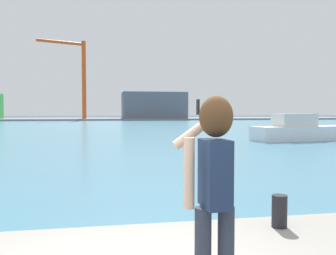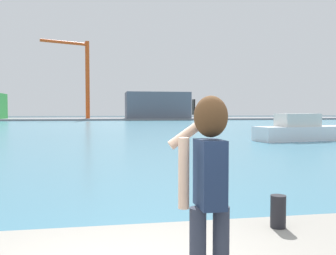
{
  "view_description": "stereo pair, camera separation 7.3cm",
  "coord_description": "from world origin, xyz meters",
  "px_view_note": "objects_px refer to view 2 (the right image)",
  "views": [
    {
      "loc": [
        -0.19,
        -3.16,
        2.31
      ],
      "look_at": [
        1.15,
        4.03,
        1.98
      ],
      "focal_mm": 39.24,
      "sensor_mm": 36.0,
      "label": 1
    },
    {
      "loc": [
        -0.12,
        -3.17,
        2.31
      ],
      "look_at": [
        1.15,
        4.03,
        1.98
      ],
      "focal_mm": 39.24,
      "sensor_mm": 36.0,
      "label": 2
    }
  ],
  "objects_px": {
    "harbor_bollard": "(278,211)",
    "boat_moored": "(307,131)",
    "port_crane": "(82,72)",
    "person_photographer": "(208,178)",
    "warehouse_right": "(157,105)"
  },
  "relations": [
    {
      "from": "harbor_bollard",
      "to": "warehouse_right",
      "type": "bearing_deg",
      "value": 82.81
    },
    {
      "from": "warehouse_right",
      "to": "harbor_bollard",
      "type": "bearing_deg",
      "value": -97.19
    },
    {
      "from": "harbor_bollard",
      "to": "port_crane",
      "type": "height_order",
      "value": "port_crane"
    },
    {
      "from": "person_photographer",
      "to": "harbor_bollard",
      "type": "xyz_separation_m",
      "value": [
        1.52,
        1.77,
        -0.84
      ]
    },
    {
      "from": "boat_moored",
      "to": "warehouse_right",
      "type": "xyz_separation_m",
      "value": [
        -2.19,
        65.26,
        2.88
      ]
    },
    {
      "from": "harbor_bollard",
      "to": "boat_moored",
      "type": "xyz_separation_m",
      "value": [
        13.12,
        21.31,
        -0.16
      ]
    },
    {
      "from": "person_photographer",
      "to": "harbor_bollard",
      "type": "height_order",
      "value": "person_photographer"
    },
    {
      "from": "person_photographer",
      "to": "port_crane",
      "type": "relative_size",
      "value": 0.09
    },
    {
      "from": "warehouse_right",
      "to": "port_crane",
      "type": "height_order",
      "value": "port_crane"
    },
    {
      "from": "person_photographer",
      "to": "boat_moored",
      "type": "distance_m",
      "value": 27.35
    },
    {
      "from": "port_crane",
      "to": "person_photographer",
      "type": "bearing_deg",
      "value": -86.25
    },
    {
      "from": "person_photographer",
      "to": "boat_moored",
      "type": "relative_size",
      "value": 0.19
    },
    {
      "from": "boat_moored",
      "to": "port_crane",
      "type": "bearing_deg",
      "value": 99.24
    },
    {
      "from": "warehouse_right",
      "to": "port_crane",
      "type": "distance_m",
      "value": 19.87
    },
    {
      "from": "warehouse_right",
      "to": "port_crane",
      "type": "bearing_deg",
      "value": -177.82
    }
  ]
}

